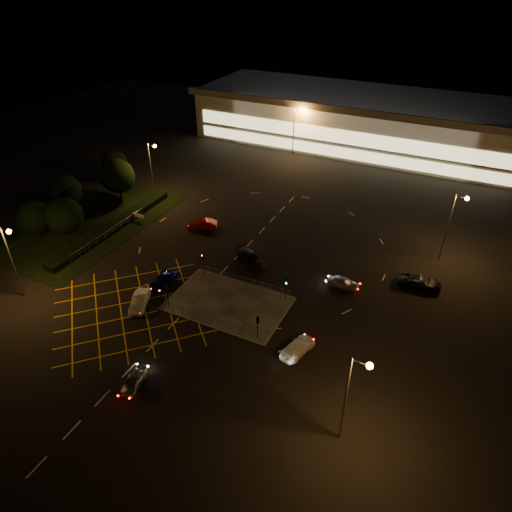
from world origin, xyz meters
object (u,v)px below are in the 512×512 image
at_px(signal_se, 258,323).
at_px(car_queue_white, 140,301).
at_px(car_far_dkgrey, 250,258).
at_px(car_approach_white, 298,347).
at_px(car_right_silver, 343,282).
at_px(signal_nw, 203,260).
at_px(signal_sw, 167,293).
at_px(signal_ne, 286,284).
at_px(car_east_grey, 419,282).
at_px(car_near_silver, 134,381).
at_px(car_left_blue, 163,281).
at_px(car_circ_red, 203,224).

distance_m(signal_se, car_queue_white, 15.62).
bearing_deg(car_far_dkgrey, signal_se, -117.44).
bearing_deg(car_approach_white, car_queue_white, 18.33).
height_order(car_queue_white, car_right_silver, car_queue_white).
xyz_separation_m(signal_se, car_right_silver, (5.63, 13.59, -1.68)).
relative_size(signal_nw, car_approach_white, 0.66).
relative_size(signal_se, car_queue_white, 0.69).
distance_m(signal_sw, signal_se, 12.00).
xyz_separation_m(signal_ne, car_east_grey, (14.46, 10.02, -1.60)).
distance_m(signal_ne, car_near_silver, 21.09).
distance_m(signal_ne, car_right_silver, 8.12).
relative_size(signal_sw, car_left_blue, 0.66).
xyz_separation_m(signal_nw, car_approach_white, (16.73, -7.87, -1.67)).
height_order(car_queue_white, car_approach_white, car_queue_white).
bearing_deg(car_approach_white, car_circ_red, -23.38).
xyz_separation_m(car_near_silver, car_far_dkgrey, (0.60, 24.58, 0.13)).
xyz_separation_m(signal_sw, car_circ_red, (-6.72, 18.60, -1.62)).
xyz_separation_m(signal_sw, signal_se, (12.00, 0.00, 0.00)).
bearing_deg(signal_ne, car_left_blue, -164.40).
xyz_separation_m(signal_nw, car_left_blue, (-3.50, -4.33, -1.71)).
xyz_separation_m(car_far_dkgrey, car_east_grey, (22.08, 4.78, -0.02)).
bearing_deg(car_near_silver, signal_nw, 87.84).
bearing_deg(signal_ne, car_far_dkgrey, 145.49).
height_order(signal_sw, car_left_blue, signal_sw).
bearing_deg(signal_ne, signal_nw, 180.00).
bearing_deg(car_circ_red, car_near_silver, -5.59).
bearing_deg(signal_nw, car_far_dkgrey, 50.13).
bearing_deg(car_right_silver, car_left_blue, 113.40).
distance_m(car_queue_white, car_right_silver, 25.73).
xyz_separation_m(car_near_silver, car_circ_red, (-10.49, 29.95, 0.09)).
relative_size(car_left_blue, car_far_dkgrey, 0.88).
xyz_separation_m(car_near_silver, car_left_blue, (-7.27, 15.02, 0.00)).
height_order(signal_nw, car_east_grey, signal_nw).
bearing_deg(car_queue_white, car_circ_red, 76.78).
relative_size(car_right_silver, car_approach_white, 0.85).
relative_size(car_right_silver, car_east_grey, 0.74).
bearing_deg(car_near_silver, signal_sw, 95.19).
bearing_deg(car_east_grey, car_near_silver, 135.38).
xyz_separation_m(signal_sw, car_queue_white, (-3.50, -1.10, -1.61)).
bearing_deg(car_right_silver, signal_ne, 133.09).
bearing_deg(car_approach_white, signal_ne, -44.12).
xyz_separation_m(car_east_grey, car_approach_white, (-9.73, -17.88, -0.07)).
distance_m(signal_se, car_right_silver, 14.80).
xyz_separation_m(car_near_silver, car_approach_white, (12.96, 11.48, 0.04)).
bearing_deg(car_circ_red, car_queue_white, -15.62).
xyz_separation_m(signal_sw, car_east_grey, (26.46, 18.00, -1.60)).
bearing_deg(car_left_blue, signal_nw, 43.23).
bearing_deg(car_circ_red, car_east_grey, 64.09).
bearing_deg(car_near_silver, car_left_blue, 102.65).
bearing_deg(car_right_silver, signal_se, 155.73).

